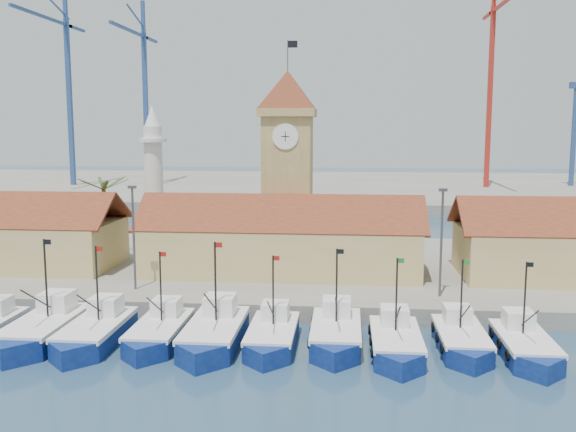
# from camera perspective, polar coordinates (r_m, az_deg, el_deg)

# --- Properties ---
(ground) EXTENTS (400.00, 400.00, 0.00)m
(ground) POSITION_cam_1_polar(r_m,az_deg,el_deg) (44.12, -3.23, -12.65)
(ground) COLOR navy
(ground) RESTS_ON ground
(quay) EXTENTS (140.00, 32.00, 1.50)m
(quay) POSITION_cam_1_polar(r_m,az_deg,el_deg) (66.77, -0.19, -4.79)
(quay) COLOR gray
(quay) RESTS_ON ground
(terminal) EXTENTS (240.00, 80.00, 2.00)m
(terminal) POSITION_cam_1_polar(r_m,az_deg,el_deg) (151.64, 2.92, 2.51)
(terminal) COLOR gray
(terminal) RESTS_ON ground
(boat_1) EXTENTS (3.79, 10.39, 7.87)m
(boat_1) POSITION_cam_1_polar(r_m,az_deg,el_deg) (50.35, -20.99, -9.56)
(boat_1) COLOR navy
(boat_1) RESTS_ON ground
(boat_2) EXTENTS (3.59, 9.82, 7.43)m
(boat_2) POSITION_cam_1_polar(r_m,az_deg,el_deg) (48.66, -16.84, -10.03)
(boat_2) COLOR navy
(boat_2) RESTS_ON ground
(boat_3) EXTENTS (3.36, 9.21, 6.97)m
(boat_3) POSITION_cam_1_polar(r_m,az_deg,el_deg) (47.78, -11.43, -10.24)
(boat_3) COLOR navy
(boat_3) RESTS_ON ground
(boat_4) EXTENTS (3.77, 10.32, 7.81)m
(boat_4) POSITION_cam_1_polar(r_m,az_deg,el_deg) (46.55, -6.64, -10.52)
(boat_4) COLOR navy
(boat_4) RESTS_ON ground
(boat_5) EXTENTS (3.30, 9.04, 6.84)m
(boat_5) POSITION_cam_1_polar(r_m,az_deg,el_deg) (46.10, -1.44, -10.78)
(boat_5) COLOR navy
(boat_5) RESTS_ON ground
(boat_6) EXTENTS (3.51, 9.62, 7.28)m
(boat_6) POSITION_cam_1_polar(r_m,az_deg,el_deg) (46.49, 4.28, -10.58)
(boat_6) COLOR navy
(boat_6) RESTS_ON ground
(boat_7) EXTENTS (3.37, 9.24, 6.99)m
(boat_7) POSITION_cam_1_polar(r_m,az_deg,el_deg) (45.29, 9.60, -11.22)
(boat_7) COLOR navy
(boat_7) RESTS_ON ground
(boat_8) EXTENTS (3.24, 8.87, 6.71)m
(boat_8) POSITION_cam_1_polar(r_m,az_deg,el_deg) (46.99, 15.19, -10.71)
(boat_8) COLOR navy
(boat_8) RESTS_ON ground
(boat_9) EXTENTS (3.29, 9.02, 6.83)m
(boat_9) POSITION_cam_1_polar(r_m,az_deg,el_deg) (46.98, 20.37, -10.93)
(boat_9) COLOR navy
(boat_9) RESTS_ON ground
(hall_center) EXTENTS (27.04, 10.13, 7.61)m
(hall_center) POSITION_cam_1_polar(r_m,az_deg,el_deg) (62.21, -0.54, -2.70)
(hall_center) COLOR tan
(hall_center) RESTS_ON quay
(clock_tower) EXTENTS (5.80, 5.80, 22.70)m
(clock_tower) POSITION_cam_1_polar(r_m,az_deg,el_deg) (67.19, -0.03, 4.95)
(clock_tower) COLOR tan
(clock_tower) RESTS_ON quay
(minaret) EXTENTS (3.00, 3.00, 16.30)m
(minaret) POSITION_cam_1_polar(r_m,az_deg,el_deg) (72.24, -11.83, 3.23)
(minaret) COLOR silver
(minaret) RESTS_ON quay
(palm_tree) EXTENTS (5.60, 5.03, 8.39)m
(palm_tree) POSITION_cam_1_polar(r_m,az_deg,el_deg) (72.37, -16.00, 0.32)
(palm_tree) COLOR brown
(palm_tree) RESTS_ON quay
(lamp_posts) EXTENTS (80.70, 0.25, 9.03)m
(lamp_posts) POSITION_cam_1_polar(r_m,az_deg,el_deg) (53.89, -0.88, -1.68)
(lamp_posts) COLOR #3F3F44
(lamp_posts) RESTS_ON quay
(crane_blue_far) EXTENTS (1.00, 34.17, 43.97)m
(crane_blue_far) POSITION_cam_1_polar(r_m,az_deg,el_deg) (155.11, -19.17, 11.65)
(crane_blue_far) COLOR navy
(crane_blue_far) RESTS_ON terminal
(crane_blue_near) EXTENTS (1.00, 31.22, 42.02)m
(crane_blue_near) POSITION_cam_1_polar(r_m,az_deg,el_deg) (155.31, -12.73, 11.40)
(crane_blue_near) COLOR navy
(crane_blue_near) RESTS_ON terminal
(crane_red_right) EXTENTS (1.00, 34.57, 46.00)m
(crane_red_right) POSITION_cam_1_polar(r_m,az_deg,el_deg) (148.00, 17.72, 12.35)
(crane_red_right) COLOR #AE241A
(crane_red_right) RESTS_ON terminal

